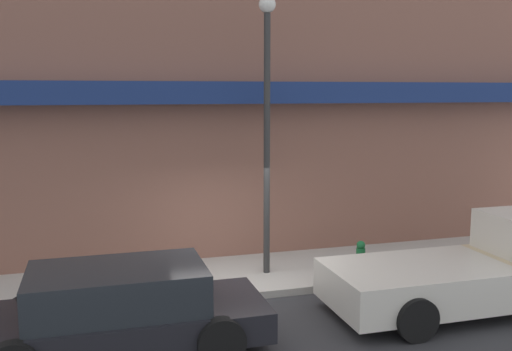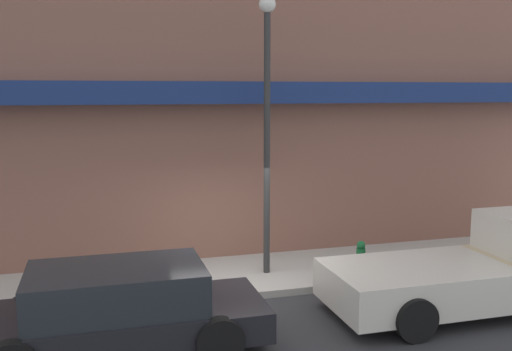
{
  "view_description": "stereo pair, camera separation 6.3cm",
  "coord_description": "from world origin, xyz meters",
  "px_view_note": "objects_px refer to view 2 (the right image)",
  "views": [
    {
      "loc": [
        -2.74,
        -10.46,
        4.14
      ],
      "look_at": [
        0.62,
        1.05,
        2.35
      ],
      "focal_mm": 40.0,
      "sensor_mm": 36.0,
      "label": 1
    },
    {
      "loc": [
        -2.68,
        -10.48,
        4.14
      ],
      "look_at": [
        0.62,
        1.05,
        2.35
      ],
      "focal_mm": 40.0,
      "sensor_mm": 36.0,
      "label": 2
    }
  ],
  "objects_px": {
    "parked_car": "(117,310)",
    "fire_hydrant": "(361,256)",
    "street_lamp": "(267,105)",
    "pickup_truck": "(485,268)"
  },
  "relations": [
    {
      "from": "street_lamp",
      "to": "pickup_truck",
      "type": "bearing_deg",
      "value": -37.76
    },
    {
      "from": "pickup_truck",
      "to": "fire_hydrant",
      "type": "xyz_separation_m",
      "value": [
        -1.49,
        2.28,
        -0.28
      ]
    },
    {
      "from": "pickup_truck",
      "to": "fire_hydrant",
      "type": "height_order",
      "value": "pickup_truck"
    },
    {
      "from": "parked_car",
      "to": "fire_hydrant",
      "type": "xyz_separation_m",
      "value": [
        5.38,
        2.28,
        -0.2
      ]
    },
    {
      "from": "fire_hydrant",
      "to": "street_lamp",
      "type": "distance_m",
      "value": 3.95
    },
    {
      "from": "fire_hydrant",
      "to": "pickup_truck",
      "type": "bearing_deg",
      "value": -56.88
    },
    {
      "from": "parked_car",
      "to": "fire_hydrant",
      "type": "height_order",
      "value": "parked_car"
    },
    {
      "from": "parked_car",
      "to": "fire_hydrant",
      "type": "distance_m",
      "value": 5.84
    },
    {
      "from": "street_lamp",
      "to": "parked_car",
      "type": "bearing_deg",
      "value": -140.42
    },
    {
      "from": "parked_car",
      "to": "fire_hydrant",
      "type": "relative_size",
      "value": 6.93
    }
  ]
}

